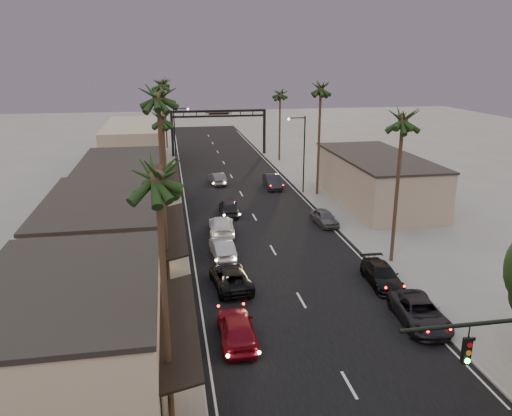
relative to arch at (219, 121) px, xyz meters
name	(u,v)px	position (x,y,z in m)	size (l,w,h in m)	color
ground	(250,209)	(0.00, -30.00, -5.53)	(200.00, 200.00, 0.00)	slate
road	(242,196)	(0.00, -25.00, -5.53)	(14.00, 120.00, 0.02)	black
sidewalk_left	(159,184)	(-9.50, -18.00, -5.47)	(5.00, 92.00, 0.12)	slate
sidewalk_right	(306,178)	(9.50, -18.00, -5.47)	(5.00, 92.00, 0.12)	slate
storefront_near	(73,339)	(-13.00, -58.00, -2.78)	(8.00, 12.00, 5.50)	beige
storefront_mid	(106,237)	(-13.00, -44.00, -2.78)	(8.00, 14.00, 5.50)	gray
storefront_far	(123,186)	(-13.00, -28.00, -3.03)	(8.00, 16.00, 5.00)	beige
storefront_dist	(135,144)	(-13.00, -5.00, -2.53)	(8.00, 20.00, 6.00)	gray
building_right	(376,180)	(14.00, -30.00, -3.03)	(8.00, 18.00, 5.00)	gray
arch	(219,121)	(0.00, 0.00, 0.00)	(15.20, 0.40, 7.27)	black
streetlight_right	(302,148)	(6.92, -25.00, -0.20)	(2.13, 0.30, 9.00)	black
streetlight_left	(177,135)	(-6.92, -12.00, -0.20)	(2.13, 0.30, 9.00)	black
palm_la	(157,168)	(-8.60, -61.00, 5.91)	(3.20, 3.20, 13.20)	#38281C
palm_lb	(158,91)	(-8.60, -48.00, 7.85)	(3.20, 3.20, 15.20)	#38281C
palm_lc	(161,114)	(-8.60, -34.00, 4.94)	(3.20, 3.20, 12.20)	#38281C
palm_ld	(161,82)	(-8.60, -15.00, 6.88)	(3.20, 3.20, 14.20)	#38281C
palm_ra	(403,114)	(8.60, -46.00, 5.91)	(3.20, 3.20, 13.20)	#38281C
palm_rb	(321,85)	(8.60, -26.00, 6.88)	(3.20, 3.20, 14.20)	#38281C
palm_rc	(280,91)	(8.60, -6.00, 4.94)	(3.20, 3.20, 12.20)	#38281C
palm_far	(164,81)	(-8.30, 8.00, 5.91)	(3.20, 3.20, 13.20)	#38281C
oncoming_red	(237,328)	(-4.87, -55.12, -4.69)	(1.98, 4.93, 1.68)	maroon
oncoming_pickup	(230,277)	(-4.34, -48.19, -4.81)	(2.40, 5.21, 1.45)	black
oncoming_silver	(222,248)	(-4.29, -42.69, -4.79)	(1.57, 4.50, 1.48)	#99999E
oncoming_white	(222,225)	(-3.75, -37.19, -4.75)	(2.20, 5.41, 1.57)	silver
oncoming_dgrey	(229,207)	(-2.40, -31.69, -4.74)	(1.86, 4.63, 1.58)	black
oncoming_grey_far	(217,178)	(-2.26, -18.88, -4.81)	(1.54, 4.42, 1.46)	#4A4A4F
curbside_near	(420,312)	(6.20, -55.13, -4.79)	(2.47, 5.35, 1.49)	black
curbside_black	(382,275)	(6.20, -49.63, -4.82)	(1.99, 4.91, 1.42)	black
curbside_grey	(325,217)	(6.20, -36.39, -4.82)	(1.68, 4.17, 1.42)	#49494D
curbside_far	(273,181)	(4.18, -21.95, -4.71)	(1.74, 4.98, 1.64)	black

